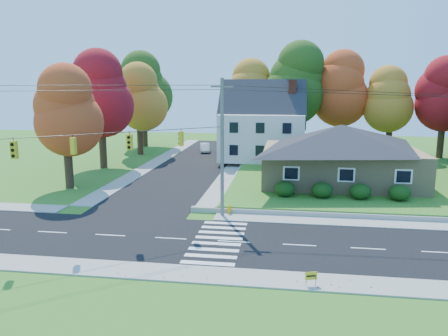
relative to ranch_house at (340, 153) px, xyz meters
name	(u,v)px	position (x,y,z in m)	size (l,w,h in m)	color
ground	(234,242)	(-8.00, -16.00, -3.27)	(120.00, 120.00, 0.00)	#3D7923
road_main	(234,242)	(-8.00, -16.00, -3.26)	(90.00, 8.00, 0.02)	black
road_cross	(195,164)	(-16.00, 10.00, -3.25)	(8.00, 44.00, 0.02)	black
sidewalk_north	(242,217)	(-8.00, -11.00, -3.23)	(90.00, 2.00, 0.08)	#9C9A90
sidewalk_south	(221,276)	(-8.00, -21.00, -3.23)	(90.00, 2.00, 0.08)	#9C9A90
lawn	(383,175)	(5.00, 5.00, -3.02)	(30.00, 30.00, 0.50)	#3D7923
ranch_house	(340,153)	(0.00, 0.00, 0.00)	(14.60, 10.60, 5.40)	tan
colonial_house	(263,126)	(-7.96, 12.00, 1.32)	(10.40, 8.40, 9.60)	silver
hedge_row	(341,191)	(-0.50, -6.20, -2.13)	(10.70, 1.70, 1.27)	#163A10
traffic_infrastructure	(234,156)	(-8.15, -14.65, 1.88)	(38.10, 10.66, 10.00)	#666059
tree_lot_0	(251,94)	(-10.00, 18.00, 5.04)	(6.72, 6.72, 12.51)	#3F2A19
tree_lot_1	(296,84)	(-4.00, 17.00, 6.35)	(7.84, 7.84, 14.60)	#3F2A19
tree_lot_2	(342,89)	(2.00, 18.00, 5.70)	(7.28, 7.28, 13.56)	#3F2A19
tree_lot_3	(391,100)	(8.00, 17.00, 4.39)	(6.16, 6.16, 11.47)	#3F2A19
tree_lot_4	(445,95)	(14.00, 16.00, 5.04)	(6.72, 6.72, 12.51)	#3F2A19
tree_west_0	(65,111)	(-25.00, -4.00, 3.89)	(6.16, 6.16, 11.47)	#3F2A19
tree_west_1	(100,94)	(-26.00, 6.00, 5.20)	(7.28, 7.28, 13.56)	#3F2A19
tree_west_2	(139,97)	(-25.00, 16.00, 4.54)	(6.72, 6.72, 12.51)	#3F2A19
tree_west_3	(143,87)	(-27.00, 24.00, 5.85)	(7.84, 7.84, 14.60)	#3F2A19
white_car	(205,148)	(-16.58, 19.42, -2.63)	(1.30, 3.73, 1.23)	white
fire_hydrant	(229,210)	(-9.05, -10.32, -2.91)	(0.42, 0.33, 0.73)	#E4AC0A
yard_sign	(311,276)	(-3.58, -21.46, -2.73)	(0.58, 0.21, 0.75)	black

